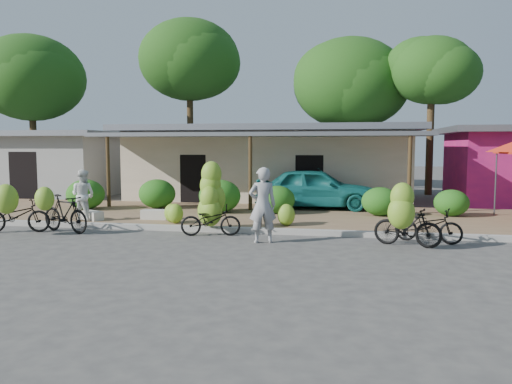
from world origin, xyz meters
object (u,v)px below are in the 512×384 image
(tree_center_right, at_px, (346,82))
(tree_near_right, at_px, (428,69))
(tree_far_center, at_px, (187,59))
(teal_van, at_px, (316,188))
(tree_back_left, at_px, (29,76))
(bike_left, at_px, (62,212))
(bike_far_right, at_px, (428,225))
(sack_near, at_px, (155,214))
(vendor, at_px, (263,205))
(sack_far, at_px, (92,216))
(bystander, at_px, (83,195))
(bike_far_left, at_px, (15,212))
(bike_center, at_px, (211,205))
(bike_right, at_px, (405,219))

(tree_center_right, distance_m, tree_near_right, 4.48)
(tree_far_center, distance_m, teal_van, 13.79)
(tree_back_left, distance_m, bike_left, 16.20)
(bike_far_right, distance_m, sack_near, 8.34)
(tree_back_left, height_order, vendor, tree_back_left)
(bike_left, height_order, bike_far_right, bike_left)
(bike_left, relative_size, teal_van, 0.42)
(tree_near_right, distance_m, sack_far, 17.78)
(tree_back_left, bearing_deg, bystander, -49.42)
(tree_near_right, relative_size, sack_far, 10.51)
(bike_far_left, relative_size, bystander, 1.23)
(bike_far_right, xyz_separation_m, sack_far, (-10.06, 1.26, -0.18))
(tree_center_right, distance_m, sack_far, 16.91)
(tree_near_right, bearing_deg, tree_center_right, 153.43)
(sack_near, xyz_separation_m, sack_far, (-1.92, -0.54, -0.01))
(bike_center, relative_size, bystander, 1.27)
(bike_right, height_order, teal_van, teal_van)
(tree_far_center, relative_size, tree_near_right, 1.22)
(bike_right, bearing_deg, sack_far, 97.03)
(bike_center, xyz_separation_m, bike_right, (5.16, -1.01, -0.11))
(tree_center_right, xyz_separation_m, sack_far, (-7.80, -13.87, -5.72))
(bike_far_left, xyz_separation_m, sack_far, (1.27, 2.00, -0.34))
(bike_far_right, distance_m, sack_far, 10.14)
(tree_far_center, xyz_separation_m, tree_center_right, (9.00, 0.50, -1.44))
(tree_center_right, height_order, vendor, tree_center_right)
(tree_back_left, relative_size, bike_far_right, 4.70)
(bike_far_left, distance_m, sack_far, 2.39)
(tree_far_center, xyz_separation_m, tree_near_right, (13.00, -1.50, -1.17))
(sack_near, xyz_separation_m, vendor, (3.97, -2.60, 0.70))
(tree_back_left, bearing_deg, tree_near_right, 4.08)
(sack_near, height_order, vendor, vendor)
(bike_far_left, xyz_separation_m, bike_far_right, (11.32, 0.74, -0.16))
(tree_near_right, bearing_deg, bystander, -134.96)
(tree_near_right, xyz_separation_m, bike_far_left, (-13.06, -13.86, -5.66))
(tree_center_right, xyz_separation_m, bike_far_right, (2.26, -15.12, -5.54))
(bike_center, relative_size, teal_van, 0.46)
(bike_left, xyz_separation_m, bystander, (-0.24, 1.55, 0.31))
(bike_center, xyz_separation_m, bystander, (-4.44, 0.92, 0.12))
(tree_back_left, bearing_deg, sack_near, -41.48)
(tree_near_right, bearing_deg, tree_back_left, -175.92)
(tree_back_left, height_order, sack_near, tree_back_left)
(bike_right, distance_m, teal_van, 6.85)
(tree_back_left, height_order, bike_right, tree_back_left)
(bike_left, height_order, bike_right, bike_right)
(bike_far_left, height_order, bike_far_right, bike_far_left)
(bike_right, bearing_deg, tree_back_left, 75.74)
(tree_far_center, bearing_deg, tree_near_right, -6.58)
(tree_back_left, bearing_deg, sack_far, -48.40)
(bike_center, bearing_deg, sack_near, 43.03)
(bike_far_right, distance_m, teal_van, 6.41)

